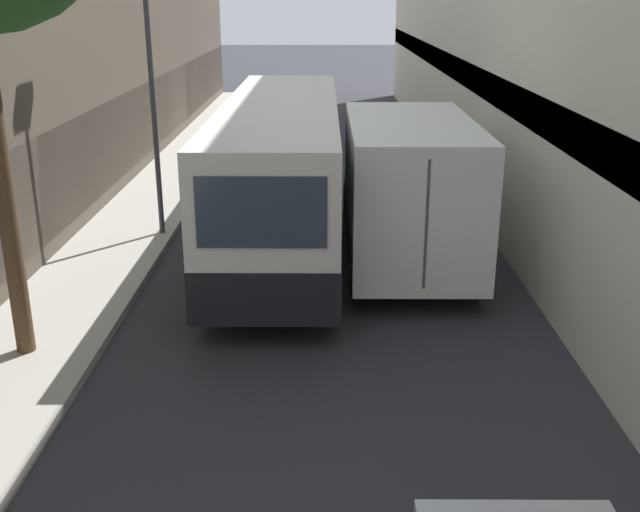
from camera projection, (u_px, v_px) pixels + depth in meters
ground_plane at (319, 299)px, 13.96m from camera, size 150.00×150.00×0.00m
sidewalk_left at (77, 294)px, 13.96m from camera, size 2.23×60.00×0.15m
bus at (282, 170)px, 16.55m from camera, size 2.44×11.08×3.19m
box_truck at (405, 181)px, 15.78m from camera, size 2.43×7.43×3.05m
panel_van at (283, 119)px, 27.33m from camera, size 1.81×4.33×1.89m
street_lamp at (147, 20)px, 15.79m from camera, size 0.36×0.80×6.77m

